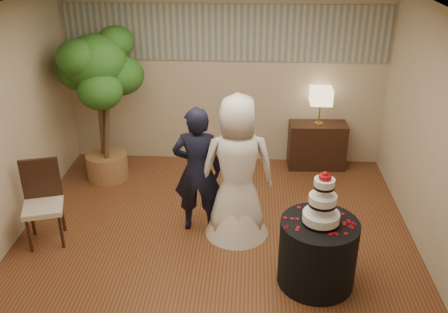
# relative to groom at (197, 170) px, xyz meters

# --- Properties ---
(floor) EXTENTS (5.00, 5.00, 0.00)m
(floor) POSITION_rel_groom_xyz_m (0.23, -0.42, -0.84)
(floor) COLOR brown
(floor) RESTS_ON ground
(ceiling) EXTENTS (5.00, 5.00, 0.00)m
(ceiling) POSITION_rel_groom_xyz_m (0.23, -0.42, 1.96)
(ceiling) COLOR white
(ceiling) RESTS_ON wall_back
(wall_back) EXTENTS (5.00, 0.06, 2.80)m
(wall_back) POSITION_rel_groom_xyz_m (0.23, 2.08, 0.56)
(wall_back) COLOR #C2AF90
(wall_back) RESTS_ON ground
(wall_front) EXTENTS (5.00, 0.06, 2.80)m
(wall_front) POSITION_rel_groom_xyz_m (0.23, -2.92, 0.56)
(wall_front) COLOR #C2AF90
(wall_front) RESTS_ON ground
(wall_right) EXTENTS (0.06, 5.00, 2.80)m
(wall_right) POSITION_rel_groom_xyz_m (2.73, -0.42, 0.56)
(wall_right) COLOR #C2AF90
(wall_right) RESTS_ON ground
(mural_border) EXTENTS (4.90, 0.02, 0.85)m
(mural_border) POSITION_rel_groom_xyz_m (0.23, 2.06, 1.26)
(mural_border) COLOR gray
(mural_border) RESTS_ON wall_back
(groom) EXTENTS (0.61, 0.40, 1.67)m
(groom) POSITION_rel_groom_xyz_m (0.00, 0.00, 0.00)
(groom) COLOR black
(groom) RESTS_ON floor
(bride) EXTENTS (0.98, 0.89, 1.85)m
(bride) POSITION_rel_groom_xyz_m (0.50, -0.08, 0.09)
(bride) COLOR white
(bride) RESTS_ON floor
(cake_table) EXTENTS (1.03, 1.03, 0.77)m
(cake_table) POSITION_rel_groom_xyz_m (1.41, -0.99, -0.45)
(cake_table) COLOR black
(cake_table) RESTS_ON floor
(wedding_cake) EXTENTS (0.40, 0.40, 0.61)m
(wedding_cake) POSITION_rel_groom_xyz_m (1.41, -0.99, 0.24)
(wedding_cake) COLOR white
(wedding_cake) RESTS_ON cake_table
(console) EXTENTS (0.91, 0.43, 0.75)m
(console) POSITION_rel_groom_xyz_m (1.71, 1.86, -0.46)
(console) COLOR black
(console) RESTS_ON floor
(table_lamp) EXTENTS (0.33, 0.33, 0.58)m
(table_lamp) POSITION_rel_groom_xyz_m (1.71, 1.86, 0.20)
(table_lamp) COLOR #CBB386
(table_lamp) RESTS_ON console
(ficus_tree) EXTENTS (1.23, 1.23, 2.34)m
(ficus_tree) POSITION_rel_groom_xyz_m (-1.55, 1.29, 0.33)
(ficus_tree) COLOR #285C1D
(ficus_tree) RESTS_ON floor
(side_chair) EXTENTS (0.60, 0.62, 1.05)m
(side_chair) POSITION_rel_groom_xyz_m (-1.85, -0.42, -0.31)
(side_chair) COLOR black
(side_chair) RESTS_ON floor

